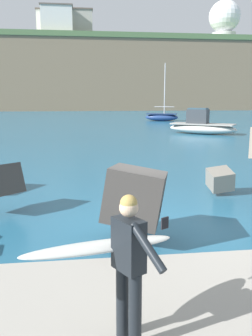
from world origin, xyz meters
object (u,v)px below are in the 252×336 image
object	(u,v)px
station_building_west	(79,25)
boat_mid_centre	(162,117)
station_building_east	(52,24)
surfer_with_board	(121,256)
station_building_central	(57,21)
radar_dome	(224,20)
boat_mid_left	(201,126)

from	to	relation	value
station_building_west	boat_mid_centre	bearing A→B (deg)	-77.22
station_building_west	station_building_east	bearing A→B (deg)	-176.25
surfer_with_board	station_building_central	distance (m)	87.34
radar_dome	station_building_east	xyz separation A→B (m)	(-45.63, -3.51, -2.93)
boat_mid_left	station_building_east	bearing A→B (deg)	104.62
boat_mid_left	boat_mid_centre	bearing A→B (deg)	88.43
station_building_central	station_building_west	bearing A→B (deg)	43.89
station_building_central	station_building_east	bearing A→B (deg)	109.17
station_building_central	radar_dome	bearing A→B (deg)	10.06
boat_mid_centre	radar_dome	size ratio (longest dim) A/B	0.67
boat_mid_left	station_building_west	xyz separation A→B (m)	(-10.26, 64.40, 20.23)
surfer_with_board	boat_mid_left	size ratio (longest dim) A/B	0.34
radar_dome	boat_mid_centre	bearing A→B (deg)	-119.47
surfer_with_board	boat_mid_centre	xyz separation A→B (m)	(10.26, 42.40, -0.71)
station_building_west	radar_dome	bearing A→B (deg)	4.51
station_building_east	boat_mid_centre	bearing A→B (deg)	-69.90
station_building_west	station_building_east	xyz separation A→B (m)	(-6.43, -0.42, -0.07)
radar_dome	station_building_west	bearing A→B (deg)	-175.49
radar_dome	surfer_with_board	bearing A→B (deg)	-112.66
station_building_central	station_building_east	size ratio (longest dim) A/B	1.03
radar_dome	station_building_east	world-z (taller)	radar_dome
surfer_with_board	boat_mid_left	xyz separation A→B (m)	(9.79, 25.31, -0.60)
station_building_central	station_building_east	xyz separation A→B (m)	(-1.50, 4.32, 0.06)
station_building_central	station_building_east	world-z (taller)	station_building_east
boat_mid_centre	radar_dome	world-z (taller)	radar_dome
boat_mid_left	station_building_east	size ratio (longest dim) A/B	0.78
boat_mid_centre	station_building_west	xyz separation A→B (m)	(-10.73, 47.31, 20.34)
surfer_with_board	radar_dome	size ratio (longest dim) A/B	0.18
boat_mid_left	station_building_central	xyz separation A→B (m)	(-15.19, 59.66, 20.10)
surfer_with_board	station_building_east	world-z (taller)	station_building_east
radar_dome	station_building_east	distance (m)	45.86
station_building_east	station_building_central	bearing A→B (deg)	-70.83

